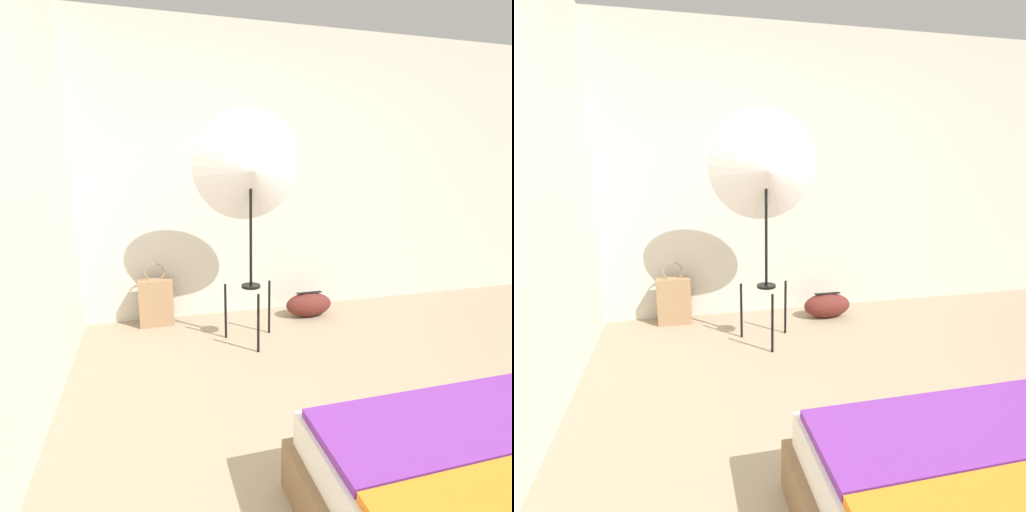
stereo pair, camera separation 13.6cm
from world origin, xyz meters
TOP-DOWN VIEW (x-y plane):
  - ground_plane at (0.00, 0.00)m, footprint 14.00×14.00m
  - wall_back at (0.00, 2.36)m, footprint 8.00×0.05m
  - wall_side_left at (-1.82, 1.00)m, footprint 0.05×8.00m
  - photo_umbrella at (-0.46, 1.64)m, footprint 0.85×0.40m
  - tote_bag at (-1.18, 2.17)m, footprint 0.29×0.13m
  - duffel_bag at (0.21, 2.02)m, footprint 0.44×0.22m

SIDE VIEW (x-z plane):
  - ground_plane at x=0.00m, z-range 0.00..0.00m
  - duffel_bag at x=0.21m, z-range 0.00..0.23m
  - tote_bag at x=-1.18m, z-range -0.07..0.50m
  - wall_back at x=0.00m, z-range 0.00..2.60m
  - wall_side_left at x=-1.82m, z-range 0.00..2.60m
  - photo_umbrella at x=-0.46m, z-range 0.46..2.26m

